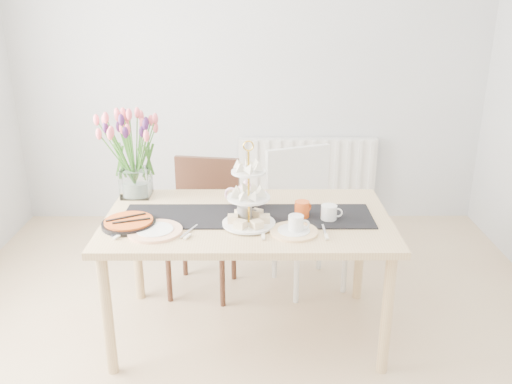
{
  "coord_description": "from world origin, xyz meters",
  "views": [
    {
      "loc": [
        0.04,
        -2.34,
        1.94
      ],
      "look_at": [
        0.05,
        0.42,
        0.92
      ],
      "focal_mm": 38.0,
      "sensor_mm": 36.0,
      "label": 1
    }
  ],
  "objects_px": {
    "chair_brown": "(204,215)",
    "mug_orange": "(302,210)",
    "mug_white": "(296,224)",
    "plate_left": "(155,231)",
    "teapot": "(246,196)",
    "mug_grey": "(245,214)",
    "dining_table": "(248,229)",
    "tulip_vase": "(133,141)",
    "chair_white": "(305,207)",
    "radiator": "(307,172)",
    "cream_jug": "(329,213)",
    "cake_stand": "(249,205)",
    "tart_tin": "(129,223)",
    "plate_right": "(294,232)"
  },
  "relations": [
    {
      "from": "chair_brown",
      "to": "mug_orange",
      "type": "relative_size",
      "value": 9.19
    },
    {
      "from": "mug_white",
      "to": "plate_left",
      "type": "height_order",
      "value": "mug_white"
    },
    {
      "from": "teapot",
      "to": "mug_grey",
      "type": "relative_size",
      "value": 2.59
    },
    {
      "from": "dining_table",
      "to": "tulip_vase",
      "type": "xyz_separation_m",
      "value": [
        -0.69,
        0.34,
        0.43
      ]
    },
    {
      "from": "mug_grey",
      "to": "chair_white",
      "type": "bearing_deg",
      "value": 41.3
    },
    {
      "from": "radiator",
      "to": "cream_jug",
      "type": "bearing_deg",
      "value": -91.69
    },
    {
      "from": "cream_jug",
      "to": "mug_grey",
      "type": "distance_m",
      "value": 0.47
    },
    {
      "from": "cake_stand",
      "to": "tart_tin",
      "type": "distance_m",
      "value": 0.66
    },
    {
      "from": "radiator",
      "to": "chair_brown",
      "type": "bearing_deg",
      "value": -124.8
    },
    {
      "from": "chair_white",
      "to": "plate_right",
      "type": "relative_size",
      "value": 3.71
    },
    {
      "from": "chair_brown",
      "to": "teapot",
      "type": "height_order",
      "value": "teapot"
    },
    {
      "from": "chair_white",
      "to": "mug_grey",
      "type": "relative_size",
      "value": 9.79
    },
    {
      "from": "cream_jug",
      "to": "mug_grey",
      "type": "bearing_deg",
      "value": -167.76
    },
    {
      "from": "cream_jug",
      "to": "mug_white",
      "type": "xyz_separation_m",
      "value": [
        -0.19,
        -0.16,
        0.0
      ]
    },
    {
      "from": "dining_table",
      "to": "cake_stand",
      "type": "xyz_separation_m",
      "value": [
        0.01,
        -0.12,
        0.2
      ]
    },
    {
      "from": "radiator",
      "to": "plate_left",
      "type": "distance_m",
      "value": 2.19
    },
    {
      "from": "teapot",
      "to": "mug_orange",
      "type": "relative_size",
      "value": 2.57
    },
    {
      "from": "mug_white",
      "to": "plate_left",
      "type": "distance_m",
      "value": 0.74
    },
    {
      "from": "radiator",
      "to": "tart_tin",
      "type": "distance_m",
      "value": 2.19
    },
    {
      "from": "tulip_vase",
      "to": "plate_left",
      "type": "xyz_separation_m",
      "value": [
        0.2,
        -0.55,
        -0.34
      ]
    },
    {
      "from": "cake_stand",
      "to": "mug_orange",
      "type": "xyz_separation_m",
      "value": [
        0.3,
        0.11,
        -0.07
      ]
    },
    {
      "from": "mug_grey",
      "to": "mug_orange",
      "type": "distance_m",
      "value": 0.32
    },
    {
      "from": "teapot",
      "to": "dining_table",
      "type": "bearing_deg",
      "value": -72.19
    },
    {
      "from": "mug_white",
      "to": "plate_right",
      "type": "bearing_deg",
      "value": -165.83
    },
    {
      "from": "radiator",
      "to": "teapot",
      "type": "xyz_separation_m",
      "value": [
        -0.51,
        -1.6,
        0.38
      ]
    },
    {
      "from": "dining_table",
      "to": "plate_left",
      "type": "distance_m",
      "value": 0.53
    },
    {
      "from": "dining_table",
      "to": "mug_white",
      "type": "bearing_deg",
      "value": -39.59
    },
    {
      "from": "mug_orange",
      "to": "plate_right",
      "type": "bearing_deg",
      "value": -147.82
    },
    {
      "from": "chair_white",
      "to": "plate_right",
      "type": "xyz_separation_m",
      "value": [
        -0.14,
        -0.85,
        0.2
      ]
    },
    {
      "from": "chair_brown",
      "to": "cake_stand",
      "type": "bearing_deg",
      "value": -56.09
    },
    {
      "from": "tart_tin",
      "to": "mug_grey",
      "type": "bearing_deg",
      "value": 4.45
    },
    {
      "from": "chair_brown",
      "to": "plate_right",
      "type": "height_order",
      "value": "chair_brown"
    },
    {
      "from": "mug_grey",
      "to": "plate_right",
      "type": "bearing_deg",
      "value": -47.46
    },
    {
      "from": "mug_grey",
      "to": "mug_white",
      "type": "relative_size",
      "value": 1.0
    },
    {
      "from": "tulip_vase",
      "to": "tart_tin",
      "type": "xyz_separation_m",
      "value": [
        0.05,
        -0.46,
        -0.33
      ]
    },
    {
      "from": "mug_white",
      "to": "tulip_vase",
      "type": "bearing_deg",
      "value": 153.86
    },
    {
      "from": "plate_left",
      "to": "cream_jug",
      "type": "bearing_deg",
      "value": 9.6
    },
    {
      "from": "plate_left",
      "to": "dining_table",
      "type": "bearing_deg",
      "value": 22.99
    },
    {
      "from": "tulip_vase",
      "to": "mug_white",
      "type": "bearing_deg",
      "value": -30.25
    },
    {
      "from": "chair_white",
      "to": "cake_stand",
      "type": "distance_m",
      "value": 0.9
    },
    {
      "from": "teapot",
      "to": "mug_white",
      "type": "distance_m",
      "value": 0.43
    },
    {
      "from": "mug_orange",
      "to": "tart_tin",
      "type": "bearing_deg",
      "value": 144.95
    },
    {
      "from": "cream_jug",
      "to": "mug_grey",
      "type": "height_order",
      "value": "mug_grey"
    },
    {
      "from": "chair_brown",
      "to": "tulip_vase",
      "type": "distance_m",
      "value": 0.73
    },
    {
      "from": "chair_brown",
      "to": "teapot",
      "type": "relative_size",
      "value": 3.58
    },
    {
      "from": "radiator",
      "to": "tart_tin",
      "type": "height_order",
      "value": "tart_tin"
    },
    {
      "from": "radiator",
      "to": "chair_brown",
      "type": "height_order",
      "value": "chair_brown"
    },
    {
      "from": "mug_white",
      "to": "plate_left",
      "type": "bearing_deg",
      "value": -176.3
    },
    {
      "from": "chair_white",
      "to": "chair_brown",
      "type": "bearing_deg",
      "value": 164.3
    },
    {
      "from": "plate_right",
      "to": "cake_stand",
      "type": "bearing_deg",
      "value": 158.5
    }
  ]
}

